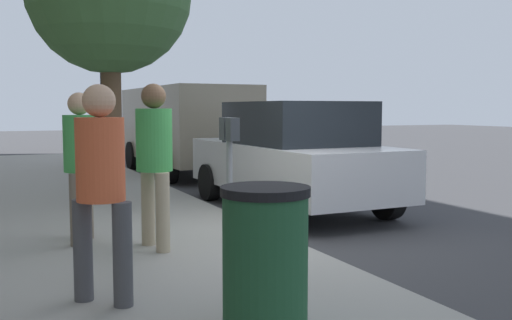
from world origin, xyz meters
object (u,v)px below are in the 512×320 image
parked_sedan_near (292,155)px  parking_meter (229,152)px  pedestrian_bystander (101,177)px  parked_van_far (185,125)px  trash_bin (265,262)px  pedestrian_at_meter (154,152)px  traffic_signal (107,69)px  parking_officer (80,156)px

parked_sedan_near → parking_meter: bearing=138.5°
pedestrian_bystander → parked_van_far: size_ratio=0.32×
parking_meter → parked_sedan_near: (2.29, -2.02, -0.27)m
trash_bin → pedestrian_bystander: bearing=36.6°
pedestrian_at_meter → traffic_signal: (7.61, -0.90, 1.38)m
parking_meter → parking_officer: 1.67m
parked_van_far → pedestrian_bystander: bearing=158.9°
pedestrian_at_meter → traffic_signal: 7.79m
parking_officer → parked_sedan_near: size_ratio=0.38×
parked_sedan_near → traffic_signal: size_ratio=1.23×
parking_officer → trash_bin: 3.47m
pedestrian_bystander → parked_sedan_near: bearing=2.2°
parked_van_far → traffic_signal: size_ratio=1.46×
pedestrian_at_meter → parking_meter: bearing=-8.3°
parking_meter → parked_sedan_near: 3.07m
parking_meter → trash_bin: 2.92m
parking_officer → pedestrian_at_meter: bearing=-18.0°
pedestrian_at_meter → traffic_signal: traffic_signal is taller
parking_meter → pedestrian_bystander: pedestrian_bystander is taller
parked_van_far → traffic_signal: 2.43m
pedestrian_bystander → parking_officer: size_ratio=1.00×
parking_meter → parked_van_far: (8.05, -2.02, 0.09)m
pedestrian_bystander → trash_bin: (-1.15, -0.85, -0.48)m
trash_bin → parked_sedan_near: bearing=-29.7°
pedestrian_bystander → parked_van_far: (9.64, -3.73, 0.12)m
pedestrian_bystander → traffic_signal: traffic_signal is taller
parked_van_far → traffic_signal: traffic_signal is taller
parked_sedan_near → trash_bin: (-5.03, 2.87, -0.24)m
parking_officer → parked_sedan_near: bearing=49.9°
pedestrian_at_meter → pedestrian_bystander: 1.79m
parking_meter → parking_officer: bearing=68.1°
parking_officer → traffic_signal: bearing=102.2°
pedestrian_at_meter → parking_officer: 0.93m
pedestrian_at_meter → parked_van_far: parked_van_far is taller
pedestrian_bystander → trash_bin: bearing=-97.4°
parking_officer → traffic_signal: size_ratio=0.47×
parking_officer → parking_meter: bearing=3.1°
parking_officer → parked_van_far: parked_van_far is taller
parking_officer → parked_van_far: (7.42, -3.57, 0.12)m
pedestrian_at_meter → parking_officer: bearing=128.0°
pedestrian_at_meter → parked_sedan_near: size_ratio=0.40×
parking_meter → pedestrian_bystander: size_ratio=0.83×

